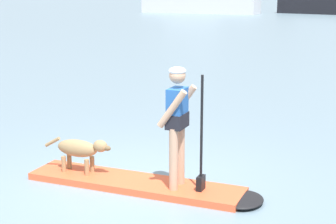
% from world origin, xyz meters
% --- Properties ---
extents(ground_plane, '(400.00, 400.00, 0.00)m').
position_xyz_m(ground_plane, '(0.00, 0.00, 0.00)').
color(ground_plane, slate).
extents(paddleboard, '(3.52, 1.07, 0.10)m').
position_xyz_m(paddleboard, '(0.23, 0.03, 0.05)').
color(paddleboard, '#E55933').
rests_on(paddleboard, ground_plane).
extents(person_paddler, '(0.63, 0.51, 1.68)m').
position_xyz_m(person_paddler, '(0.67, 0.08, 1.08)').
color(person_paddler, tan).
rests_on(person_paddler, paddleboard).
extents(dog, '(1.13, 0.29, 0.54)m').
position_xyz_m(dog, '(-0.88, -0.10, 0.46)').
color(dog, '#997A51').
rests_on(dog, paddleboard).
extents(moored_boat_far_starboard, '(12.97, 3.64, 10.56)m').
position_xyz_m(moored_boat_far_starboard, '(-21.73, 47.07, 1.45)').
color(moored_boat_far_starboard, silver).
rests_on(moored_boat_far_starboard, ground_plane).
extents(moored_boat_center, '(10.69, 4.34, 9.01)m').
position_xyz_m(moored_boat_center, '(-9.08, 51.89, 1.36)').
color(moored_boat_center, black).
rests_on(moored_boat_center, ground_plane).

